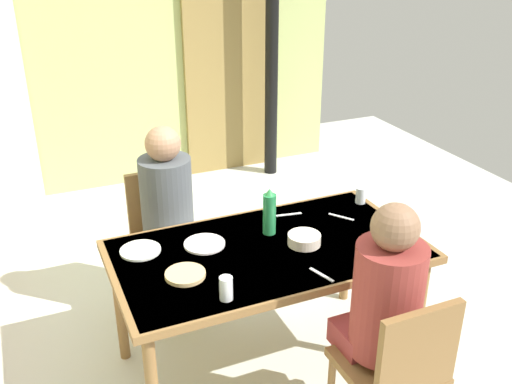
# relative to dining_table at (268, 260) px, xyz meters

# --- Properties ---
(ground_plane) EXTENTS (6.87, 6.87, 0.00)m
(ground_plane) POSITION_rel_dining_table_xyz_m (-0.29, 0.19, -0.66)
(ground_plane) COLOR silver
(wall_back) EXTENTS (4.34, 0.10, 2.64)m
(wall_back) POSITION_rel_dining_table_xyz_m (-0.29, 2.83, 0.66)
(wall_back) COLOR #AFBC71
(wall_back) RESTS_ON ground_plane
(door_wooden) EXTENTS (0.80, 0.05, 2.00)m
(door_wooden) POSITION_rel_dining_table_xyz_m (0.82, 2.75, 0.34)
(door_wooden) COLOR olive
(door_wooden) RESTS_ON ground_plane
(stove_pipe_column) EXTENTS (0.12, 0.12, 2.64)m
(stove_pipe_column) POSITION_rel_dining_table_xyz_m (1.17, 2.48, 0.66)
(stove_pipe_column) COLOR black
(stove_pipe_column) RESTS_ON ground_plane
(dining_table) EXTENTS (1.57, 0.86, 0.73)m
(dining_table) POSITION_rel_dining_table_xyz_m (0.00, 0.00, 0.00)
(dining_table) COLOR brown
(dining_table) RESTS_ON ground_plane
(chair_near_diner) EXTENTS (0.40, 0.40, 0.87)m
(chair_near_diner) POSITION_rel_dining_table_xyz_m (0.25, -0.78, -0.16)
(chair_near_diner) COLOR brown
(chair_near_diner) RESTS_ON ground_plane
(chair_far_diner) EXTENTS (0.40, 0.40, 0.87)m
(chair_far_diner) POSITION_rel_dining_table_xyz_m (-0.34, 0.78, -0.16)
(chair_far_diner) COLOR brown
(chair_far_diner) RESTS_ON ground_plane
(person_near_diner) EXTENTS (0.30, 0.37, 0.77)m
(person_near_diner) POSITION_rel_dining_table_xyz_m (0.25, -0.64, 0.12)
(person_near_diner) COLOR maroon
(person_near_diner) RESTS_ON ground_plane
(person_far_diner) EXTENTS (0.30, 0.37, 0.77)m
(person_far_diner) POSITION_rel_dining_table_xyz_m (-0.34, 0.64, 0.12)
(person_far_diner) COLOR #495157
(person_far_diner) RESTS_ON ground_plane
(water_bottle_green_near) EXTENTS (0.07, 0.07, 0.26)m
(water_bottle_green_near) POSITION_rel_dining_table_xyz_m (0.07, 0.15, 0.19)
(water_bottle_green_near) COLOR #268348
(water_bottle_green_near) RESTS_ON dining_table
(serving_bowl_center) EXTENTS (0.17, 0.17, 0.05)m
(serving_bowl_center) POSITION_rel_dining_table_xyz_m (0.19, -0.04, 0.10)
(serving_bowl_center) COLOR beige
(serving_bowl_center) RESTS_ON dining_table
(dinner_plate_near_left) EXTENTS (0.21, 0.21, 0.01)m
(dinner_plate_near_left) POSITION_rel_dining_table_xyz_m (-0.28, 0.16, 0.07)
(dinner_plate_near_left) COLOR white
(dinner_plate_near_left) RESTS_ON dining_table
(dinner_plate_near_right) EXTENTS (0.20, 0.20, 0.01)m
(dinner_plate_near_right) POSITION_rel_dining_table_xyz_m (-0.60, 0.23, 0.07)
(dinner_plate_near_right) COLOR white
(dinner_plate_near_right) RESTS_ON dining_table
(drinking_glass_by_near_diner) EXTENTS (0.06, 0.06, 0.11)m
(drinking_glass_by_near_diner) POSITION_rel_dining_table_xyz_m (-0.35, -0.32, 0.12)
(drinking_glass_by_near_diner) COLOR silver
(drinking_glass_by_near_diner) RESTS_ON dining_table
(drinking_glass_by_far_diner) EXTENTS (0.06, 0.06, 0.10)m
(drinking_glass_by_far_diner) POSITION_rel_dining_table_xyz_m (0.72, 0.26, 0.12)
(drinking_glass_by_far_diner) COLOR silver
(drinking_glass_by_far_diner) RESTS_ON dining_table
(bread_plate_sliced) EXTENTS (0.19, 0.19, 0.02)m
(bread_plate_sliced) POSITION_rel_dining_table_xyz_m (-0.46, -0.08, 0.08)
(bread_plate_sliced) COLOR #DBB77A
(bread_plate_sliced) RESTS_ON dining_table
(cutlery_knife_near) EXTENTS (0.15, 0.04, 0.00)m
(cutlery_knife_near) POSITION_rel_dining_table_xyz_m (0.26, 0.29, 0.07)
(cutlery_knife_near) COLOR silver
(cutlery_knife_near) RESTS_ON dining_table
(cutlery_fork_near) EXTENTS (0.06, 0.15, 0.00)m
(cutlery_fork_near) POSITION_rel_dining_table_xyz_m (0.13, -0.33, 0.07)
(cutlery_fork_near) COLOR silver
(cutlery_fork_near) RESTS_ON dining_table
(cutlery_knife_far) EXTENTS (0.10, 0.13, 0.00)m
(cutlery_knife_far) POSITION_rel_dining_table_xyz_m (0.52, 0.15, 0.07)
(cutlery_knife_far) COLOR silver
(cutlery_knife_far) RESTS_ON dining_table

